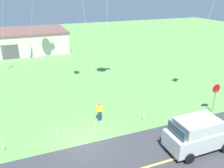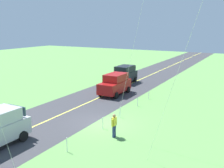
% 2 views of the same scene
% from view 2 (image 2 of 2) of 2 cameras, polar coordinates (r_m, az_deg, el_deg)
% --- Properties ---
extents(ground_plane, '(120.00, 120.00, 0.10)m').
position_cam_2_polar(ground_plane, '(20.42, -2.33, -8.58)').
color(ground_plane, '#60994C').
extents(asphalt_road, '(120.00, 7.00, 0.00)m').
position_cam_2_polar(asphalt_road, '(22.63, -11.07, -6.53)').
color(asphalt_road, '#38383D').
rests_on(asphalt_road, ground).
extents(road_centre_stripe, '(120.00, 0.16, 0.00)m').
position_cam_2_polar(road_centre_stripe, '(22.63, -11.07, -6.52)').
color(road_centre_stripe, '#E5E04C').
rests_on(road_centre_stripe, asphalt_road).
extents(car_parked_west_far, '(4.40, 2.12, 2.24)m').
position_cam_2_polar(car_parked_west_far, '(34.06, 2.65, 2.10)').
color(car_parked_west_far, black).
rests_on(car_parked_west_far, ground).
extents(car_parked_west_near, '(4.40, 2.12, 2.24)m').
position_cam_2_polar(car_parked_west_near, '(28.41, 0.65, 0.02)').
color(car_parked_west_near, maroon).
rests_on(car_parked_west_near, ground).
extents(person_adult_near, '(0.58, 0.22, 1.60)m').
position_cam_2_polar(person_adult_near, '(17.66, 0.46, -8.83)').
color(person_adult_near, navy).
rests_on(person_adult_near, ground).
extents(fence_post_0, '(0.05, 0.05, 0.90)m').
position_cam_2_polar(fence_post_0, '(26.95, 7.98, -2.33)').
color(fence_post_0, silver).
rests_on(fence_post_0, ground).
extents(fence_post_1, '(0.05, 0.05, 0.90)m').
position_cam_2_polar(fence_post_1, '(24.41, 5.55, -3.84)').
color(fence_post_1, silver).
rests_on(fence_post_1, ground).
extents(fence_post_2, '(0.05, 0.05, 0.90)m').
position_cam_2_polar(fence_post_2, '(21.39, 1.77, -6.16)').
color(fence_post_2, silver).
rests_on(fence_post_2, ground).
extents(fence_post_3, '(0.05, 0.05, 0.90)m').
position_cam_2_polar(fence_post_3, '(19.15, -2.02, -8.43)').
color(fence_post_3, silver).
rests_on(fence_post_3, ground).
extents(fence_post_4, '(0.05, 0.05, 0.90)m').
position_cam_2_polar(fence_post_4, '(16.07, -9.76, -12.87)').
color(fence_post_4, silver).
rests_on(fence_post_4, ground).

